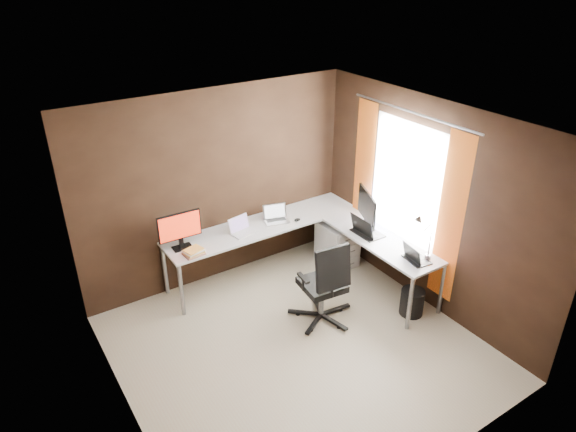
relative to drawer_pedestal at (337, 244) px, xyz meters
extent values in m
cube|color=tan|center=(-1.43, -1.15, -0.30)|extent=(3.60, 3.60, 0.00)
cube|color=white|center=(-1.43, -1.15, 2.20)|extent=(3.60, 3.60, 0.00)
cube|color=black|center=(-1.43, 0.65, 0.95)|extent=(3.60, 0.00, 2.50)
cube|color=black|center=(-1.43, -2.95, 0.95)|extent=(3.60, 0.00, 2.50)
cube|color=black|center=(-3.23, -1.15, 0.95)|extent=(0.00, 3.60, 2.50)
cube|color=black|center=(0.37, -1.15, 0.95)|extent=(0.00, 3.60, 2.50)
cube|color=white|center=(0.36, -0.80, 1.15)|extent=(0.00, 1.00, 1.30)
cube|color=orange|center=(0.32, -1.53, 0.95)|extent=(0.01, 0.35, 2.00)
cube|color=orange|center=(0.32, -0.08, 0.95)|extent=(0.01, 0.35, 2.00)
cylinder|color=slate|center=(0.32, -0.80, 1.98)|extent=(0.02, 1.90, 0.02)
cube|color=silver|center=(-0.96, 0.35, 0.41)|extent=(2.65, 0.60, 0.03)
cube|color=silver|center=(0.07, -0.78, 0.41)|extent=(0.60, 1.65, 0.03)
cylinder|color=slate|center=(-2.24, 0.09, 0.05)|extent=(0.05, 0.05, 0.70)
cylinder|color=slate|center=(-2.24, 0.61, 0.05)|extent=(0.05, 0.05, 0.70)
cylinder|color=slate|center=(-0.19, -1.56, 0.05)|extent=(0.05, 0.05, 0.70)
cylinder|color=slate|center=(0.33, -1.56, 0.05)|extent=(0.05, 0.05, 0.70)
cylinder|color=slate|center=(0.33, 0.61, 0.05)|extent=(0.05, 0.05, 0.70)
cube|color=silver|center=(0.00, 0.00, 0.00)|extent=(0.42, 0.50, 0.60)
cube|color=black|center=(-2.07, 0.36, 0.44)|extent=(0.23, 0.15, 0.01)
cube|color=black|center=(-2.07, 0.38, 0.50)|extent=(0.05, 0.03, 0.10)
cube|color=black|center=(-2.07, 0.38, 0.72)|extent=(0.52, 0.04, 0.33)
cube|color=red|center=(-2.07, 0.37, 0.72)|extent=(0.49, 0.02, 0.30)
cube|color=black|center=(0.08, -0.47, 0.44)|extent=(0.23, 0.27, 0.01)
cube|color=black|center=(0.07, -0.46, 0.50)|extent=(0.05, 0.06, 0.11)
cube|color=black|center=(0.07, -0.46, 0.74)|extent=(0.26, 0.58, 0.38)
cube|color=#1A27A7|center=(0.08, -0.46, 0.74)|extent=(0.23, 0.54, 0.35)
cube|color=silver|center=(-1.29, 0.28, 0.44)|extent=(0.33, 0.26, 0.02)
cube|color=silver|center=(-1.31, 0.36, 0.54)|extent=(0.30, 0.11, 0.19)
cube|color=slate|center=(-1.31, 0.36, 0.54)|extent=(0.27, 0.09, 0.16)
cube|color=silver|center=(-0.78, 0.32, 0.44)|extent=(0.36, 0.29, 0.02)
cube|color=silver|center=(-0.76, 0.40, 0.54)|extent=(0.32, 0.14, 0.19)
cube|color=silver|center=(-0.76, 0.39, 0.54)|extent=(0.28, 0.12, 0.17)
cube|color=black|center=(0.00, -0.58, 0.44)|extent=(0.27, 0.39, 0.02)
cube|color=black|center=(-0.10, -0.58, 0.57)|extent=(0.07, 0.39, 0.24)
cube|color=#1A2437|center=(-0.10, -0.58, 0.57)|extent=(0.06, 0.34, 0.21)
cube|color=black|center=(0.06, -1.36, 0.44)|extent=(0.26, 0.34, 0.02)
cube|color=black|center=(-0.02, -1.34, 0.54)|extent=(0.10, 0.31, 0.19)
cube|color=#D26169|center=(-0.01, -1.35, 0.54)|extent=(0.09, 0.27, 0.16)
cube|color=#A46F58|center=(-2.02, 0.15, 0.44)|extent=(0.24, 0.20, 0.02)
cube|color=gold|center=(-2.02, 0.15, 0.46)|extent=(0.23, 0.19, 0.02)
cube|color=white|center=(-2.02, 0.15, 0.48)|extent=(0.25, 0.22, 0.02)
cube|color=gold|center=(-2.02, 0.15, 0.50)|extent=(0.24, 0.21, 0.01)
ellipsoid|color=black|center=(-2.00, 0.17, 0.45)|extent=(0.09, 0.06, 0.03)
ellipsoid|color=black|center=(-0.55, 0.18, 0.45)|extent=(0.10, 0.08, 0.04)
cylinder|color=slate|center=(0.19, -1.40, 0.46)|extent=(0.07, 0.07, 0.05)
cylinder|color=slate|center=(0.19, -1.40, 0.63)|extent=(0.02, 0.02, 0.29)
cylinder|color=slate|center=(0.14, -1.37, 0.83)|extent=(0.02, 0.16, 0.22)
cone|color=slate|center=(0.09, -1.30, 0.90)|extent=(0.09, 0.12, 0.12)
cylinder|color=slate|center=(-0.90, -0.85, -0.05)|extent=(0.06, 0.06, 0.38)
cube|color=black|center=(-0.90, -0.85, 0.16)|extent=(0.50, 0.50, 0.08)
cube|color=black|center=(-0.92, -1.07, 0.51)|extent=(0.43, 0.16, 0.50)
cylinder|color=black|center=(0.05, -1.38, -0.14)|extent=(0.30, 0.30, 0.32)
camera|label=1|loc=(-3.89, -4.71, 3.57)|focal=32.00mm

